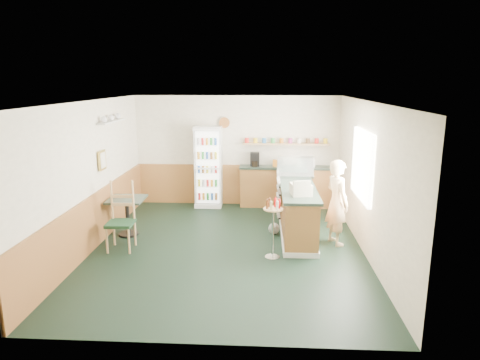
# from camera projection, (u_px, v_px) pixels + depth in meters

# --- Properties ---
(ground) EXTENTS (6.00, 6.00, 0.00)m
(ground) POSITION_uv_depth(u_px,v_px,m) (227.00, 248.00, 7.98)
(ground) COLOR black
(ground) RESTS_ON ground
(room_envelope) EXTENTS (5.04, 6.02, 2.72)m
(room_envelope) POSITION_uv_depth(u_px,v_px,m) (218.00, 160.00, 8.36)
(room_envelope) COLOR silver
(room_envelope) RESTS_ON ground
(service_counter) EXTENTS (0.68, 3.01, 1.01)m
(service_counter) POSITION_uv_depth(u_px,v_px,m) (296.00, 209.00, 8.85)
(service_counter) COLOR olive
(service_counter) RESTS_ON ground
(back_counter) EXTENTS (2.24, 0.42, 1.69)m
(back_counter) POSITION_uv_depth(u_px,v_px,m) (285.00, 185.00, 10.52)
(back_counter) COLOR olive
(back_counter) RESTS_ON ground
(drinks_fridge) EXTENTS (0.65, 0.54, 1.98)m
(drinks_fridge) POSITION_uv_depth(u_px,v_px,m) (208.00, 167.00, 10.46)
(drinks_fridge) COLOR white
(drinks_fridge) RESTS_ON ground
(display_case) EXTENTS (0.79, 0.41, 0.45)m
(display_case) POSITION_uv_depth(u_px,v_px,m) (295.00, 167.00, 9.24)
(display_case) COLOR silver
(display_case) RESTS_ON service_counter
(cash_register) EXTENTS (0.41, 0.42, 0.21)m
(cash_register) POSITION_uv_depth(u_px,v_px,m) (301.00, 189.00, 7.80)
(cash_register) COLOR beige
(cash_register) RESTS_ON service_counter
(shopkeeper) EXTENTS (0.57, 0.65, 1.63)m
(shopkeeper) POSITION_uv_depth(u_px,v_px,m) (337.00, 202.00, 8.02)
(shopkeeper) COLOR tan
(shopkeeper) RESTS_ON ground
(condiment_stand) EXTENTS (0.34, 0.34, 1.06)m
(condiment_stand) POSITION_uv_depth(u_px,v_px,m) (273.00, 221.00, 7.40)
(condiment_stand) COLOR silver
(condiment_stand) RESTS_ON ground
(newspaper_rack) EXTENTS (0.09, 0.41, 0.83)m
(newspaper_rack) POSITION_uv_depth(u_px,v_px,m) (279.00, 198.00, 8.99)
(newspaper_rack) COLOR black
(newspaper_rack) RESTS_ON ground
(cafe_table) EXTENTS (0.71, 0.71, 0.77)m
(cafe_table) POSITION_uv_depth(u_px,v_px,m) (127.00, 209.00, 8.54)
(cafe_table) COLOR black
(cafe_table) RESTS_ON ground
(cafe_chair) EXTENTS (0.48, 0.48, 1.26)m
(cafe_chair) POSITION_uv_depth(u_px,v_px,m) (122.00, 214.00, 7.87)
(cafe_chair) COLOR #15311C
(cafe_chair) RESTS_ON ground
(dog_doorstop) EXTENTS (0.23, 0.30, 0.27)m
(dog_doorstop) POSITION_uv_depth(u_px,v_px,m) (274.00, 228.00, 8.67)
(dog_doorstop) COLOR gray
(dog_doorstop) RESTS_ON ground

